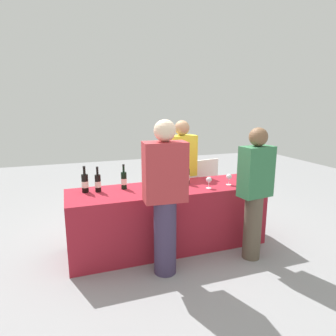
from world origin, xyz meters
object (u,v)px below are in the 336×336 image
(wine_bottle_4, at_px, (187,176))
(guest_0, at_px, (165,194))
(wine_glass_0, at_px, (172,185))
(wine_glass_1, at_px, (209,180))
(wine_glass_2, at_px, (229,177))
(guest_1, at_px, (255,190))
(wine_bottle_2, at_px, (124,180))
(wine_bottle_0, at_px, (85,183))
(wine_bottle_1, at_px, (98,183))
(server_pouring, at_px, (182,171))
(menu_board, at_px, (201,188))
(wine_bottle_3, at_px, (163,175))

(wine_bottle_4, bearing_deg, guest_0, -128.49)
(wine_glass_0, bearing_deg, wine_glass_1, 0.07)
(wine_glass_2, relative_size, guest_1, 0.09)
(wine_glass_0, bearing_deg, wine_bottle_2, 147.99)
(guest_0, xyz_separation_m, guest_1, (1.07, -0.04, -0.05))
(wine_bottle_0, xyz_separation_m, wine_bottle_1, (0.14, -0.03, -0.00))
(wine_bottle_2, height_order, server_pouring, server_pouring)
(guest_0, bearing_deg, wine_bottle_1, 136.10)
(guest_1, bearing_deg, wine_bottle_4, 121.22)
(wine_bottle_1, distance_m, wine_glass_2, 1.63)
(wine_bottle_2, xyz_separation_m, wine_glass_0, (0.51, -0.32, -0.02))
(wine_bottle_1, bearing_deg, wine_glass_0, -20.10)
(server_pouring, bearing_deg, wine_bottle_1, 13.16)
(wine_bottle_2, relative_size, menu_board, 0.34)
(wine_bottle_0, bearing_deg, wine_glass_1, -13.00)
(wine_bottle_2, bearing_deg, wine_glass_0, -32.01)
(wine_glass_2, distance_m, server_pouring, 0.77)
(wine_bottle_0, bearing_deg, menu_board, 20.92)
(wine_glass_1, xyz_separation_m, wine_glass_2, (0.31, 0.06, 0.00))
(wine_bottle_1, relative_size, guest_0, 0.18)
(wine_bottle_1, height_order, wine_bottle_3, wine_bottle_3)
(wine_bottle_1, bearing_deg, server_pouring, 19.21)
(wine_bottle_1, relative_size, wine_bottle_2, 0.99)
(wine_glass_1, relative_size, server_pouring, 0.09)
(wine_bottle_2, distance_m, wine_glass_2, 1.33)
(wine_bottle_1, height_order, menu_board, wine_bottle_1)
(wine_bottle_1, distance_m, wine_glass_0, 0.88)
(wine_glass_2, distance_m, menu_board, 1.08)
(wine_bottle_0, height_order, wine_bottle_3, wine_bottle_3)
(wine_bottle_0, relative_size, wine_glass_1, 2.18)
(wine_bottle_3, relative_size, guest_1, 0.22)
(wine_bottle_4, relative_size, wine_glass_2, 2.05)
(wine_bottle_1, height_order, wine_glass_1, wine_bottle_1)
(wine_bottle_2, xyz_separation_m, guest_0, (0.29, -0.70, -0.00))
(wine_glass_2, distance_m, guest_1, 0.48)
(wine_bottle_4, xyz_separation_m, wine_glass_1, (0.18, -0.27, -0.00))
(wine_bottle_0, distance_m, guest_1, 1.96)
(wine_bottle_1, bearing_deg, wine_bottle_2, 3.34)
(wine_bottle_4, xyz_separation_m, wine_glass_2, (0.49, -0.21, -0.00))
(wine_glass_0, bearing_deg, wine_bottle_3, 88.80)
(wine_bottle_4, distance_m, wine_glass_0, 0.40)
(wine_bottle_3, height_order, wine_glass_0, wine_bottle_3)
(wine_bottle_3, bearing_deg, wine_bottle_2, -176.28)
(wine_glass_1, bearing_deg, menu_board, 68.47)
(wine_glass_2, bearing_deg, guest_0, -156.69)
(server_pouring, height_order, guest_1, server_pouring)
(wine_bottle_0, xyz_separation_m, guest_1, (1.81, -0.75, -0.05))
(server_pouring, xyz_separation_m, guest_1, (0.44, -1.15, -0.01))
(wine_glass_1, bearing_deg, wine_bottle_4, 124.01)
(wine_bottle_4, bearing_deg, guest_1, -51.26)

